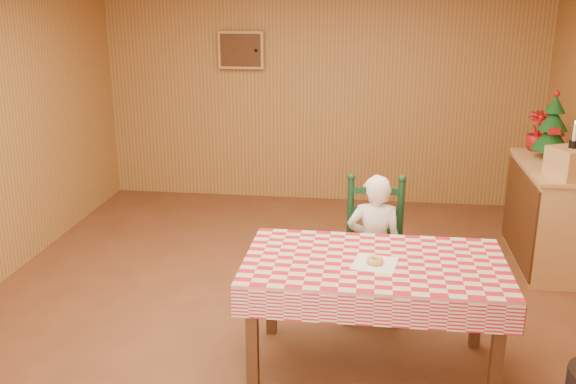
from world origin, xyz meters
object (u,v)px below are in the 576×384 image
Objects in this scene: dining_table at (374,272)px; seated_child at (374,247)px; shelf_unit at (548,215)px; crate at (571,163)px; ladder_chair at (374,251)px; christmas_tree at (552,128)px.

seated_child is at bearing 90.00° from dining_table.
dining_table is 2.49m from shelf_unit.
crate reaches higher than dining_table.
crate is at bearing 44.55° from dining_table.
christmas_tree is at bearing 41.88° from ladder_chair.
ladder_chair is 1.93m from shelf_unit.
seated_child is at bearing -152.65° from crate.
seated_child is (-0.00, 0.73, -0.13)m from dining_table.
christmas_tree is (1.56, 1.40, 0.71)m from ladder_chair.
ladder_chair is 0.96× the size of seated_child.
shelf_unit reaches higher than dining_table.
christmas_tree reaches higher than shelf_unit.
ladder_chair is (0.00, 0.79, -0.18)m from dining_table.
dining_table is 2.74m from christmas_tree.
seated_child reaches higher than dining_table.
crate is 0.48× the size of christmas_tree.
shelf_unit is (1.55, 1.15, -0.04)m from ladder_chair.
shelf_unit is 0.79m from christmas_tree.
seated_child is 1.83m from crate.
seated_child is at bearing -90.00° from ladder_chair.
dining_table is 0.81m from ladder_chair.
shelf_unit is (1.55, 1.94, -0.22)m from dining_table.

